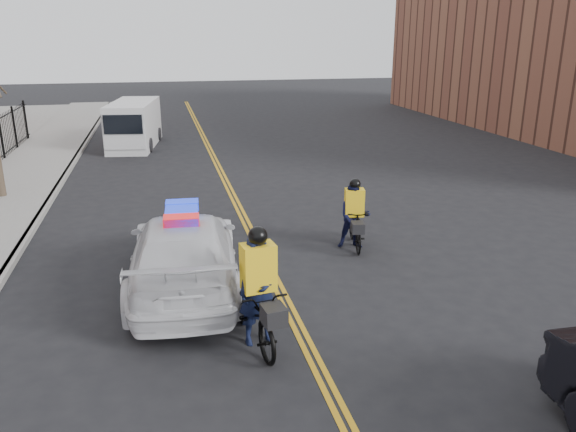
# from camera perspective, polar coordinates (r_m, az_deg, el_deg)

# --- Properties ---
(ground) EXTENTS (120.00, 120.00, 0.00)m
(ground) POSITION_cam_1_polar(r_m,az_deg,el_deg) (11.36, 0.27, -9.77)
(ground) COLOR black
(ground) RESTS_ON ground
(center_line_left) EXTENTS (0.10, 60.00, 0.01)m
(center_line_left) POSITION_cam_1_polar(r_m,az_deg,el_deg) (18.69, -5.58, 1.44)
(center_line_left) COLOR #C48D17
(center_line_left) RESTS_ON ground
(center_line_right) EXTENTS (0.10, 60.00, 0.01)m
(center_line_right) POSITION_cam_1_polar(r_m,az_deg,el_deg) (18.71, -5.09, 1.48)
(center_line_right) COLOR #C48D17
(center_line_right) RESTS_ON ground
(curb) EXTENTS (0.20, 60.00, 0.15)m
(curb) POSITION_cam_1_polar(r_m,az_deg,el_deg) (18.90, -23.66, 0.39)
(curb) COLOR gray
(curb) RESTS_ON ground
(police_cruiser) EXTENTS (2.64, 5.77, 1.80)m
(police_cruiser) POSITION_cam_1_polar(r_m,az_deg,el_deg) (12.33, -10.50, -3.59)
(police_cruiser) COLOR white
(police_cruiser) RESTS_ON ground
(cargo_van) EXTENTS (2.62, 5.44, 2.19)m
(cargo_van) POSITION_cam_1_polar(r_m,az_deg,el_deg) (28.82, -15.41, 8.89)
(cargo_van) COLOR silver
(cargo_van) RESTS_ON ground
(cyclist_near) EXTENTS (1.09, 2.32, 2.19)m
(cyclist_near) POSITION_cam_1_polar(r_m,az_deg,el_deg) (10.04, -2.95, -8.85)
(cyclist_near) COLOR black
(cyclist_near) RESTS_ON ground
(cyclist_far) EXTENTS (0.93, 1.88, 1.84)m
(cyclist_far) POSITION_cam_1_polar(r_m,az_deg,el_deg) (14.53, 6.69, -0.48)
(cyclist_far) COLOR black
(cyclist_far) RESTS_ON ground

